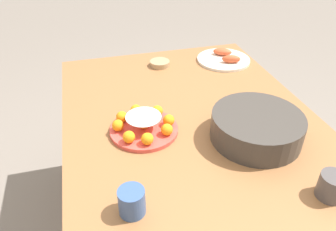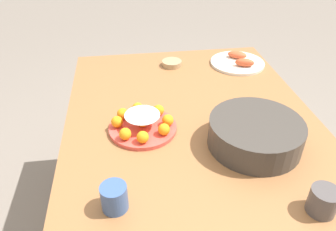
{
  "view_description": "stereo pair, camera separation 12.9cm",
  "coord_description": "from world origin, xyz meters",
  "px_view_note": "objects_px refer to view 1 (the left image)",
  "views": [
    {
      "loc": [
        1.06,
        -0.38,
        1.53
      ],
      "look_at": [
        0.02,
        -0.1,
        0.8
      ],
      "focal_mm": 35.0,
      "sensor_mm": 36.0,
      "label": 1
    },
    {
      "loc": [
        1.08,
        -0.25,
        1.53
      ],
      "look_at": [
        0.02,
        -0.1,
        0.8
      ],
      "focal_mm": 35.0,
      "sensor_mm": 36.0,
      "label": 2
    }
  ],
  "objects_px": {
    "serving_bowl": "(257,126)",
    "seafood_platter": "(224,58)",
    "cake_plate": "(144,126)",
    "cup_near": "(132,202)",
    "sauce_bowl": "(160,63)",
    "cup_far": "(332,186)",
    "dining_table": "(190,134)"
  },
  "relations": [
    {
      "from": "cup_far",
      "to": "cake_plate",
      "type": "bearing_deg",
      "value": -134.14
    },
    {
      "from": "seafood_platter",
      "to": "cup_far",
      "type": "distance_m",
      "value": 0.99
    },
    {
      "from": "serving_bowl",
      "to": "cake_plate",
      "type": "bearing_deg",
      "value": -110.81
    },
    {
      "from": "cup_near",
      "to": "cake_plate",
      "type": "bearing_deg",
      "value": 163.61
    },
    {
      "from": "cake_plate",
      "to": "seafood_platter",
      "type": "xyz_separation_m",
      "value": [
        -0.52,
        0.56,
        -0.01
      ]
    },
    {
      "from": "dining_table",
      "to": "cake_plate",
      "type": "xyz_separation_m",
      "value": [
        0.05,
        -0.21,
        0.12
      ]
    },
    {
      "from": "dining_table",
      "to": "serving_bowl",
      "type": "height_order",
      "value": "serving_bowl"
    },
    {
      "from": "sauce_bowl",
      "to": "cup_far",
      "type": "distance_m",
      "value": 1.06
    },
    {
      "from": "cake_plate",
      "to": "cup_near",
      "type": "distance_m",
      "value": 0.39
    },
    {
      "from": "cake_plate",
      "to": "cup_near",
      "type": "height_order",
      "value": "cup_near"
    },
    {
      "from": "dining_table",
      "to": "cup_far",
      "type": "distance_m",
      "value": 0.6
    },
    {
      "from": "sauce_bowl",
      "to": "seafood_platter",
      "type": "relative_size",
      "value": 0.36
    },
    {
      "from": "cake_plate",
      "to": "seafood_platter",
      "type": "distance_m",
      "value": 0.76
    },
    {
      "from": "dining_table",
      "to": "seafood_platter",
      "type": "distance_m",
      "value": 0.59
    },
    {
      "from": "seafood_platter",
      "to": "cake_plate",
      "type": "bearing_deg",
      "value": -47.11
    },
    {
      "from": "cake_plate",
      "to": "cup_far",
      "type": "distance_m",
      "value": 0.67
    },
    {
      "from": "sauce_bowl",
      "to": "cup_near",
      "type": "xyz_separation_m",
      "value": [
        0.92,
        -0.31,
        0.03
      ]
    },
    {
      "from": "serving_bowl",
      "to": "dining_table",
      "type": "bearing_deg",
      "value": -136.23
    },
    {
      "from": "cake_plate",
      "to": "serving_bowl",
      "type": "bearing_deg",
      "value": 69.19
    },
    {
      "from": "serving_bowl",
      "to": "seafood_platter",
      "type": "relative_size",
      "value": 1.18
    },
    {
      "from": "dining_table",
      "to": "cup_far",
      "type": "relative_size",
      "value": 16.33
    },
    {
      "from": "sauce_bowl",
      "to": "cup_far",
      "type": "relative_size",
      "value": 1.25
    },
    {
      "from": "sauce_bowl",
      "to": "cup_near",
      "type": "height_order",
      "value": "cup_near"
    },
    {
      "from": "cup_near",
      "to": "serving_bowl",
      "type": "bearing_deg",
      "value": 113.59
    },
    {
      "from": "seafood_platter",
      "to": "cup_far",
      "type": "xyz_separation_m",
      "value": [
        0.99,
        -0.07,
        0.03
      ]
    },
    {
      "from": "seafood_platter",
      "to": "sauce_bowl",
      "type": "bearing_deg",
      "value": -94.97
    },
    {
      "from": "seafood_platter",
      "to": "cup_near",
      "type": "bearing_deg",
      "value": -36.83
    },
    {
      "from": "cake_plate",
      "to": "sauce_bowl",
      "type": "bearing_deg",
      "value": 160.03
    },
    {
      "from": "serving_bowl",
      "to": "seafood_platter",
      "type": "bearing_deg",
      "value": 166.63
    },
    {
      "from": "serving_bowl",
      "to": "sauce_bowl",
      "type": "distance_m",
      "value": 0.73
    },
    {
      "from": "serving_bowl",
      "to": "cup_near",
      "type": "bearing_deg",
      "value": -66.41
    },
    {
      "from": "sauce_bowl",
      "to": "cup_far",
      "type": "height_order",
      "value": "cup_far"
    }
  ]
}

